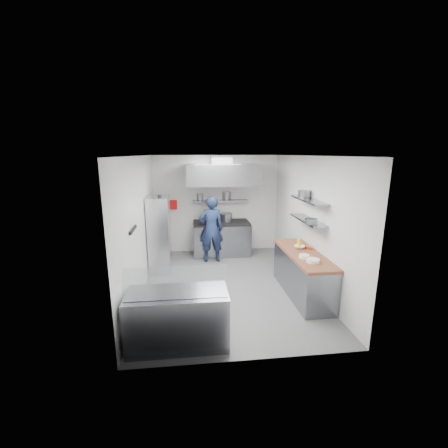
{
  "coord_description": "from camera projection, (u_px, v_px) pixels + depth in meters",
  "views": [
    {
      "loc": [
        -0.77,
        -6.11,
        2.85
      ],
      "look_at": [
        0.0,
        0.6,
        1.25
      ],
      "focal_mm": 24.0,
      "sensor_mm": 36.0,
      "label": 1
    }
  ],
  "objects": [
    {
      "name": "copper_pan",
      "position": [
        309.0,
        247.0,
        6.25
      ],
      "size": [
        0.15,
        0.15,
        0.06
      ],
      "primitive_type": "cylinder",
      "color": "#D16A3A",
      "rests_on": "prep_counter_top"
    },
    {
      "name": "shelf_pot_c",
      "position": [
        311.0,
        221.0,
        5.78
      ],
      "size": [
        0.24,
        0.24,
        0.1
      ],
      "primitive_type": "cylinder",
      "color": "slate",
      "rests_on": "wall_shelf_lower"
    },
    {
      "name": "wall_back",
      "position": [
        217.0,
        204.0,
        8.74
      ],
      "size": [
        3.6,
        2.8,
        0.02
      ],
      "primitive_type": "cube",
      "rotation": [
        1.57,
        0.0,
        0.0
      ],
      "color": "white",
      "rests_on": "floor"
    },
    {
      "name": "display_case",
      "position": [
        178.0,
        319.0,
        4.5
      ],
      "size": [
        1.5,
        0.7,
        0.85
      ],
      "primitive_type": "cube",
      "color": "gray",
      "rests_on": "floor"
    },
    {
      "name": "red_firebox",
      "position": [
        173.0,
        205.0,
        8.54
      ],
      "size": [
        0.22,
        0.1,
        0.26
      ],
      "primitive_type": "cube",
      "color": "red",
      "rests_on": "wall_back"
    },
    {
      "name": "cooktop",
      "position": [
        221.0,
        223.0,
        8.47
      ],
      "size": [
        1.57,
        0.78,
        0.06
      ],
      "primitive_type": "cube",
      "color": "black",
      "rests_on": "gas_range"
    },
    {
      "name": "rack_bin_b",
      "position": [
        160.0,
        216.0,
        7.58
      ],
      "size": [
        0.16,
        0.2,
        0.18
      ],
      "primitive_type": "cube",
      "color": "yellow",
      "rests_on": "wire_rack"
    },
    {
      "name": "mixing_bowl",
      "position": [
        299.0,
        247.0,
        6.3
      ],
      "size": [
        0.29,
        0.29,
        0.05
      ],
      "primitive_type": "imported",
      "rotation": [
        0.0,
        0.0,
        -0.37
      ],
      "color": "white",
      "rests_on": "prep_counter_top"
    },
    {
      "name": "stock_pot_left",
      "position": [
        207.0,
        217.0,
        8.56
      ],
      "size": [
        0.28,
        0.28,
        0.2
      ],
      "primitive_type": "cylinder",
      "color": "slate",
      "rests_on": "cooktop"
    },
    {
      "name": "gas_range",
      "position": [
        221.0,
        239.0,
        8.58
      ],
      "size": [
        1.6,
        0.8,
        0.9
      ],
      "primitive_type": "cube",
      "color": "gray",
      "rests_on": "floor"
    },
    {
      "name": "wall_shelf_upper",
      "position": [
        309.0,
        200.0,
        6.1
      ],
      "size": [
        0.3,
        1.3,
        0.04
      ],
      "primitive_type": "cube",
      "color": "gray",
      "rests_on": "wall_right"
    },
    {
      "name": "plate_stack_b",
      "position": [
        304.0,
        256.0,
        5.72
      ],
      "size": [
        0.2,
        0.2,
        0.06
      ],
      "primitive_type": "cylinder",
      "color": "white",
      "rests_on": "prep_counter_top"
    },
    {
      "name": "stock_pot_mid",
      "position": [
        226.0,
        217.0,
        8.45
      ],
      "size": [
        0.36,
        0.36,
        0.24
      ],
      "primitive_type": "cylinder",
      "color": "slate",
      "rests_on": "cooktop"
    },
    {
      "name": "prep_counter_base",
      "position": [
        302.0,
        275.0,
        6.13
      ],
      "size": [
        0.62,
        2.0,
        0.84
      ],
      "primitive_type": "cube",
      "color": "gray",
      "rests_on": "floor"
    },
    {
      "name": "plate_stack_a",
      "position": [
        313.0,
        261.0,
        5.49
      ],
      "size": [
        0.25,
        0.25,
        0.06
      ],
      "primitive_type": "cylinder",
      "color": "white",
      "rests_on": "prep_counter_top"
    },
    {
      "name": "knife_strip",
      "position": [
        133.0,
        230.0,
        5.22
      ],
      "size": [
        0.04,
        0.55,
        0.05
      ],
      "primitive_type": "cube",
      "color": "black",
      "rests_on": "wall_left"
    },
    {
      "name": "wall_front",
      "position": [
        251.0,
        267.0,
        3.91
      ],
      "size": [
        3.6,
        2.8,
        0.02
      ],
      "primitive_type": "cube",
      "rotation": [
        -1.57,
        0.0,
        0.0
      ],
      "color": "white",
      "rests_on": "floor"
    },
    {
      "name": "ceiling",
      "position": [
        227.0,
        156.0,
        6.0
      ],
      "size": [
        5.0,
        5.0,
        0.0
      ],
      "primitive_type": "plane",
      "rotation": [
        3.14,
        0.0,
        0.0
      ],
      "color": "silver",
      "rests_on": "wall_back"
    },
    {
      "name": "display_glass",
      "position": [
        176.0,
        282.0,
        4.24
      ],
      "size": [
        1.47,
        0.19,
        0.42
      ],
      "primitive_type": "cube",
      "rotation": [
        -0.38,
        0.0,
        0.0
      ],
      "color": "silver",
      "rests_on": "display_case"
    },
    {
      "name": "shelf_pot_a",
      "position": [
        200.0,
        196.0,
        8.7
      ],
      "size": [
        0.24,
        0.24,
        0.18
      ],
      "primitive_type": "cylinder",
      "color": "slate",
      "rests_on": "over_range_shelf"
    },
    {
      "name": "squeeze_bottle",
      "position": [
        299.0,
        243.0,
        6.36
      ],
      "size": [
        0.07,
        0.07,
        0.18
      ],
      "primitive_type": "cylinder",
      "color": "yellow",
      "rests_on": "prep_counter_top"
    },
    {
      "name": "rack_jar",
      "position": [
        160.0,
        199.0,
        7.06
      ],
      "size": [
        0.1,
        0.1,
        0.18
      ],
      "primitive_type": "cylinder",
      "color": "black",
      "rests_on": "wire_rack"
    },
    {
      "name": "wall_left",
      "position": [
        140.0,
        226.0,
        6.12
      ],
      "size": [
        2.8,
        5.0,
        0.02
      ],
      "primitive_type": "cube",
      "rotation": [
        1.57,
        0.0,
        1.57
      ],
      "color": "white",
      "rests_on": "floor"
    },
    {
      "name": "rack_bin_a",
      "position": [
        160.0,
        239.0,
        7.31
      ],
      "size": [
        0.15,
        0.19,
        0.17
      ],
      "primitive_type": "cube",
      "color": "white",
      "rests_on": "wire_rack"
    },
    {
      "name": "wire_rack",
      "position": [
        160.0,
        234.0,
        7.33
      ],
      "size": [
        0.5,
        0.9,
        1.85
      ],
      "primitive_type": "cube",
      "color": "silver",
      "rests_on": "floor"
    },
    {
      "name": "floor",
      "position": [
        227.0,
        285.0,
        6.65
      ],
      "size": [
        5.0,
        5.0,
        0.0
      ],
      "primitive_type": "plane",
      "color": "#4E4E50",
      "rests_on": "ground"
    },
    {
      "name": "hood_duct",
      "position": [
        221.0,
        160.0,
        8.12
      ],
      "size": [
        0.55,
        0.55,
        0.24
      ],
      "primitive_type": "cube",
      "color": "slate",
      "rests_on": "extractor_hood"
    },
    {
      "name": "shelf_pot_b",
      "position": [
        226.0,
        195.0,
        8.76
      ],
      "size": [
        0.28,
        0.28,
        0.22
      ],
      "primitive_type": "cylinder",
      "color": "slate",
      "rests_on": "over_range_shelf"
    },
    {
      "name": "extractor_hood",
      "position": [
        222.0,
        174.0,
        7.99
      ],
      "size": [
        1.9,
        1.15,
        0.55
      ],
      "primitive_type": "cube",
      "color": "gray",
      "rests_on": "wall_back"
    },
    {
      "name": "shelf_pot_d",
      "position": [
        304.0,
        194.0,
        6.38
      ],
      "size": [
        0.25,
        0.25,
        0.14
      ],
      "primitive_type": "cylinder",
      "color": "slate",
      "rests_on": "wall_shelf_upper"
    },
    {
      "name": "chef",
      "position": [
        211.0,
        229.0,
        7.91
      ],
      "size": [
        0.67,
        0.45,
        1.79
      ],
      "primitive_type": "imported",
      "rotation": [
        0.0,
        0.0,
        3.18
      ],
      "color": "#182448",
      "rests_on": "floor"
    },
    {
      "name": "prep_counter_top",
      "position": [
        304.0,
        254.0,
        6.03
      ],
      "size": [
        0.65,
        2.04,
        0.06
      ],
      "primitive_type": "cube",
      "color": "brown",
      "rests_on": "prep_counter_base"
    },
    {
      "name": "over_range_shelf",
      "position": [
        221.0,
        201.0,
        8.57
      ],
      "size": [
        1.6,
        0.3,
        0.04
      ],
      "primitive_type": "cube",
      "color": "gray",
      "rests_on": "wall_back"
    },
    {
      "name": "wall_right",
      "position": [
        309.0,
        221.0,
        6.52
      ],
      "size": [
        2.8,
        5.0,
        0.02
      ],
      "primitive_type": "cube",
      "rotation": [
        1.57,
        0.0,
        -1.57
      ],
      "color": "white",
      "rests_on": "floor"
    },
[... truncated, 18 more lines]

